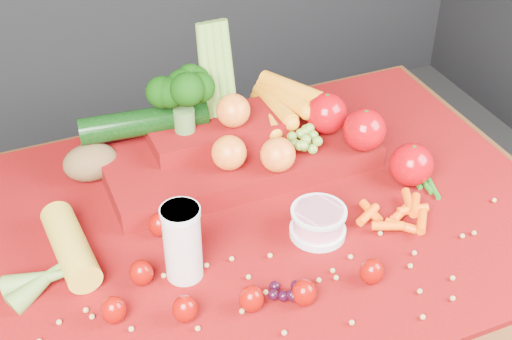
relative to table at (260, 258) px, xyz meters
name	(u,v)px	position (x,y,z in m)	size (l,w,h in m)	color
table	(260,258)	(0.00, 0.00, 0.00)	(1.10, 0.80, 0.75)	#3C230D
red_cloth	(260,218)	(0.00, 0.00, 0.10)	(1.05, 0.75, 0.01)	#69030B
milk_glass	(182,240)	(-0.17, -0.09, 0.18)	(0.06, 0.06, 0.14)	beige
yogurt_bowl	(318,221)	(0.07, -0.08, 0.14)	(0.10, 0.10, 0.05)	silver
strawberry_scatter	(199,278)	(-0.16, -0.13, 0.13)	(0.48, 0.28, 0.05)	#7E0306
dark_grape_cluster	(288,291)	(-0.04, -0.20, 0.12)	(0.06, 0.05, 0.03)	black
soybean_scatter	(310,289)	(0.00, -0.20, 0.11)	(0.84, 0.24, 0.01)	#A07F44
corn_ear	(55,267)	(-0.37, -0.01, 0.13)	(0.19, 0.24, 0.06)	gold
potato	(91,162)	(-0.25, 0.23, 0.14)	(0.11, 0.08, 0.07)	brown
baby_carrot_pile	(403,219)	(0.22, -0.12, 0.12)	(0.17, 0.17, 0.03)	#ED5008
green_bean_pile	(414,175)	(0.32, -0.01, 0.11)	(0.14, 0.12, 0.01)	#1D6116
produce_mound	(251,139)	(0.05, 0.15, 0.17)	(0.61, 0.36, 0.27)	#69030B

